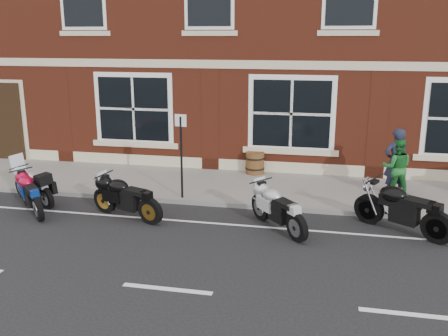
{
  "coord_description": "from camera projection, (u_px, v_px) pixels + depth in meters",
  "views": [
    {
      "loc": [
        2.54,
        -10.41,
        4.22
      ],
      "look_at": [
        0.04,
        1.6,
        0.97
      ],
      "focal_mm": 40.0,
      "sensor_mm": 36.0,
      "label": 1
    }
  ],
  "objects": [
    {
      "name": "pedestrian_right",
      "position": [
        397.0,
        168.0,
        13.02
      ],
      "size": [
        0.76,
        0.59,
        1.55
      ],
      "primitive_type": "imported",
      "rotation": [
        0.0,
        0.0,
        3.14
      ],
      "color": "#1C6427",
      "rests_on": "sidewalk"
    },
    {
      "name": "sidewalk",
      "position": [
        232.0,
        186.0,
        14.25
      ],
      "size": [
        30.0,
        3.0,
        0.12
      ],
      "primitive_type": "cube",
      "color": "slate",
      "rests_on": "ground"
    },
    {
      "name": "barrel_planter",
      "position": [
        255.0,
        163.0,
        15.29
      ],
      "size": [
        0.6,
        0.6,
        0.66
      ],
      "color": "#532C16",
      "rests_on": "sidewalk"
    },
    {
      "name": "moto_sport_silver",
      "position": [
        278.0,
        207.0,
        11.12
      ],
      "size": [
        1.42,
        1.7,
        0.94
      ],
      "rotation": [
        0.0,
        0.0,
        0.68
      ],
      "color": "black",
      "rests_on": "ground"
    },
    {
      "name": "moto_naked_black",
      "position": [
        401.0,
        206.0,
        10.94
      ],
      "size": [
        1.99,
        1.43,
        1.04
      ],
      "rotation": [
        0.0,
        0.0,
        0.97
      ],
      "color": "black",
      "rests_on": "ground"
    },
    {
      "name": "moto_sport_red",
      "position": [
        32.0,
        192.0,
        12.25
      ],
      "size": [
        1.49,
        1.53,
        0.9
      ],
      "rotation": [
        0.0,
        0.0,
        0.77
      ],
      "color": "black",
      "rests_on": "ground"
    },
    {
      "name": "kerb",
      "position": [
        221.0,
        204.0,
        12.76
      ],
      "size": [
        30.0,
        0.16,
        0.12
      ],
      "primitive_type": "cube",
      "color": "slate",
      "rests_on": "ground"
    },
    {
      "name": "ground",
      "position": [
        208.0,
        226.0,
        11.43
      ],
      "size": [
        80.0,
        80.0,
        0.0
      ],
      "primitive_type": "plane",
      "color": "black",
      "rests_on": "ground"
    },
    {
      "name": "moto_touring_silver",
      "position": [
        33.0,
        184.0,
        12.93
      ],
      "size": [
        1.65,
        1.06,
        1.23
      ],
      "rotation": [
        0.0,
        0.0,
        1.03
      ],
      "color": "black",
      "rests_on": "ground"
    },
    {
      "name": "moto_sport_black",
      "position": [
        126.0,
        196.0,
        11.84
      ],
      "size": [
        2.01,
        0.88,
        0.95
      ],
      "rotation": [
        0.0,
        0.0,
        1.2
      ],
      "color": "black",
      "rests_on": "ground"
    },
    {
      "name": "parking_sign",
      "position": [
        181.0,
        150.0,
        12.75
      ],
      "size": [
        0.31,
        0.06,
        2.2
      ],
      "rotation": [
        0.0,
        0.0,
        -0.14
      ],
      "color": "black",
      "rests_on": "sidewalk"
    },
    {
      "name": "pedestrian_left",
      "position": [
        395.0,
        162.0,
        13.02
      ],
      "size": [
        0.77,
        0.64,
        1.81
      ],
      "primitive_type": "imported",
      "rotation": [
        0.0,
        0.0,
        3.52
      ],
      "color": "#1A1D2F",
      "rests_on": "sidewalk"
    }
  ]
}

